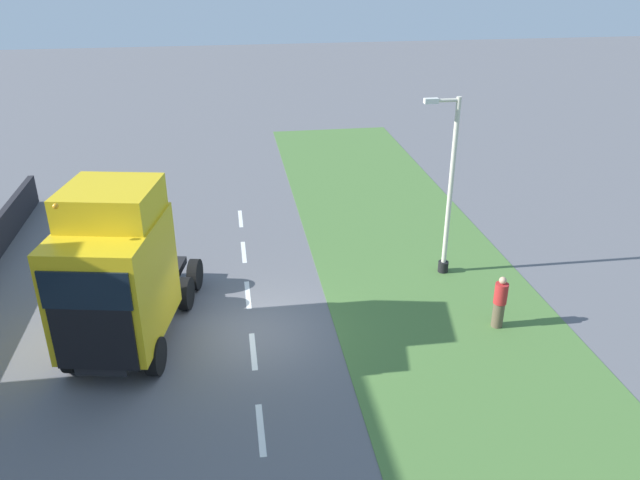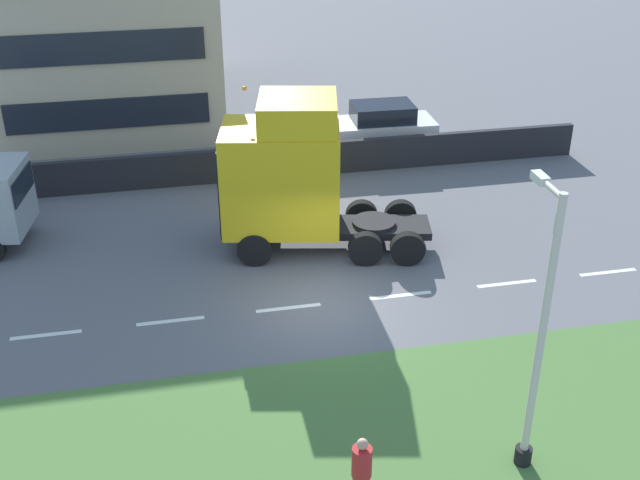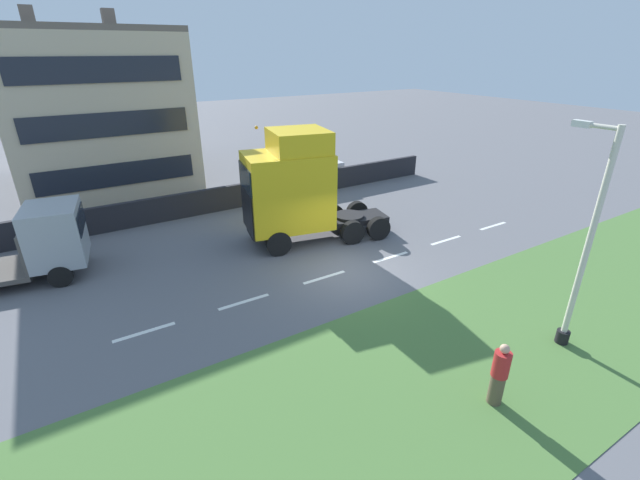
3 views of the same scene
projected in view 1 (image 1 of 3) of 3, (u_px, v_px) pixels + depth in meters
name	position (u px, v px, depth m)	size (l,w,h in m)	color
ground_plane	(252.00, 333.00, 18.48)	(120.00, 120.00, 0.00)	slate
grass_verge	(446.00, 317.00, 19.30)	(7.00, 44.00, 0.01)	#4C7538
lane_markings	(250.00, 321.00, 19.11)	(0.16, 17.80, 0.00)	white
lorry_cab	(118.00, 274.00, 16.78)	(3.66, 6.58, 4.97)	black
lamp_post	(447.00, 198.00, 20.78)	(1.30, 0.36, 6.17)	black
pedestrian	(500.00, 303.00, 18.48)	(0.39, 0.39, 1.69)	brown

